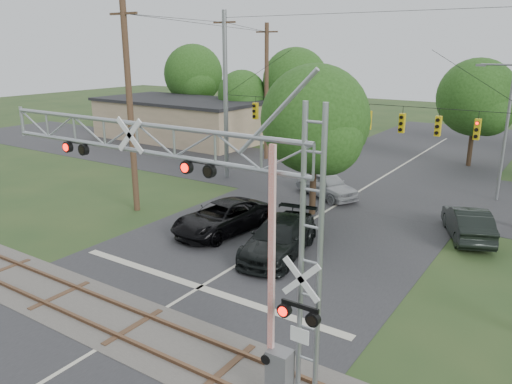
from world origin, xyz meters
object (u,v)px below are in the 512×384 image
Objects in this scene: pickup_black at (222,217)px; car_dark at (279,238)px; crossing_gantry at (196,209)px; traffic_signal_span at (367,110)px; sedan_silver at (327,185)px; commercial_building at (181,119)px; streetlight at (504,125)px.

car_dark reaches higher than pickup_black.
traffic_signal_span is at bearing 97.53° from crossing_gantry.
commercial_building reaches higher than sedan_silver.
car_dark is 9.75m from sedan_silver.
traffic_signal_span is 11.03m from car_dark.
traffic_signal_span is 25.79m from commercial_building.
car_dark is 0.68× the size of streetlight.
traffic_signal_span reaches higher than pickup_black.
car_dark is 0.32× the size of commercial_building.
pickup_black is at bearing -165.27° from sedan_silver.
crossing_gantry is 23.52m from streetlight.
streetlight is at bearing 79.30° from crossing_gantry.
crossing_gantry is at bearing -139.64° from sedan_silver.
traffic_signal_span is 3.42× the size of pickup_black.
crossing_gantry reaches higher than car_dark.
pickup_black is at bearing -113.12° from traffic_signal_span.
crossing_gantry is 18.54m from traffic_signal_span.
streetlight is at bearing 34.88° from traffic_signal_span.
streetlight is (4.37, 23.11, -0.31)m from crossing_gantry.
car_dark is (3.92, -0.87, 0.03)m from pickup_black.
crossing_gantry is at bearing -45.85° from commercial_building.
crossing_gantry is at bearing -100.70° from streetlight.
commercial_building is at bearing 142.61° from pickup_black.
traffic_signal_span is at bearing 73.35° from pickup_black.
traffic_signal_span is 4.14× the size of sedan_silver.
traffic_signal_span is at bearing -21.19° from commercial_building.
car_dark is at bearing -6.06° from pickup_black.
car_dark is at bearing -114.68° from streetlight.
commercial_building is at bearing 132.66° from crossing_gantry.
commercial_building reaches higher than car_dark.
commercial_building is at bearing 170.45° from streetlight.
sedan_silver is (1.72, 8.62, 0.01)m from pickup_black.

